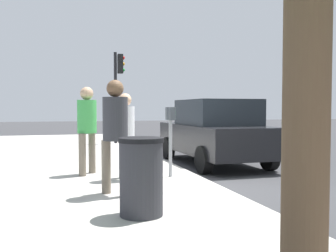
# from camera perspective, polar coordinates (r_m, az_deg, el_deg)

# --- Properties ---
(ground_plane) EXTENTS (80.00, 80.00, 0.00)m
(ground_plane) POSITION_cam_1_polar(r_m,az_deg,el_deg) (7.62, 5.97, -9.02)
(ground_plane) COLOR #38383A
(ground_plane) RESTS_ON ground
(sidewalk_slab) EXTENTS (28.00, 6.00, 0.15)m
(sidewalk_slab) POSITION_cam_1_polar(r_m,az_deg,el_deg) (7.06, -17.53, -9.44)
(sidewalk_slab) COLOR #B7B2A8
(sidewalk_slab) RESTS_ON ground_plane
(parking_meter) EXTENTS (0.36, 0.12, 1.41)m
(parking_meter) POSITION_cam_1_polar(r_m,az_deg,el_deg) (7.79, 0.37, -0.10)
(parking_meter) COLOR gray
(parking_meter) RESTS_ON sidewalk_slab
(pedestrian_at_meter) EXTENTS (0.51, 0.37, 1.68)m
(pedestrian_at_meter) POSITION_cam_1_polar(r_m,az_deg,el_deg) (7.54, -6.34, -0.54)
(pedestrian_at_meter) COLOR #47474C
(pedestrian_at_meter) RESTS_ON sidewalk_slab
(pedestrian_bystander) EXTENTS (0.45, 0.41, 1.84)m
(pedestrian_bystander) POSITION_cam_1_polar(r_m,az_deg,el_deg) (6.20, -7.78, -0.09)
(pedestrian_bystander) COLOR #726656
(pedestrian_bystander) RESTS_ON sidewalk_slab
(parking_officer) EXTENTS (0.48, 0.40, 1.83)m
(parking_officer) POSITION_cam_1_polar(r_m,az_deg,el_deg) (8.23, -11.87, 0.52)
(parking_officer) COLOR #726656
(parking_officer) RESTS_ON sidewalk_slab
(parked_sedan_near) EXTENTS (4.42, 2.00, 1.77)m
(parked_sedan_near) POSITION_cam_1_polar(r_m,az_deg,el_deg) (10.66, 6.89, -0.85)
(parked_sedan_near) COLOR black
(parked_sedan_near) RESTS_ON ground_plane
(traffic_signal) EXTENTS (0.24, 0.44, 3.60)m
(traffic_signal) POSITION_cam_1_polar(r_m,az_deg,el_deg) (15.53, -7.40, 6.44)
(traffic_signal) COLOR black
(traffic_signal) RESTS_ON sidewalk_slab
(trash_bin) EXTENTS (0.59, 0.59, 1.01)m
(trash_bin) POSITION_cam_1_polar(r_m,az_deg,el_deg) (5.03, -3.96, -7.44)
(trash_bin) COLOR #2D2D33
(trash_bin) RESTS_ON sidewalk_slab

